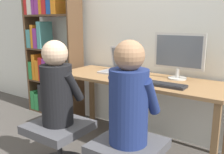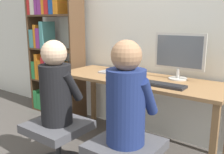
# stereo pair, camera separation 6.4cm
# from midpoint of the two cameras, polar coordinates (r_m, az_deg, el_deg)

# --- Properties ---
(wall_back) EXTENTS (10.00, 0.05, 2.60)m
(wall_back) POSITION_cam_midpoint_polar(r_m,az_deg,el_deg) (2.77, 9.38, 12.91)
(wall_back) COLOR silver
(wall_back) RESTS_ON ground_plane
(desk) EXTENTS (1.73, 0.62, 0.73)m
(desk) POSITION_cam_midpoint_polar(r_m,az_deg,el_deg) (2.52, 5.16, -1.94)
(desk) COLOR olive
(desk) RESTS_ON ground_plane
(desktop_monitor) EXTENTS (0.50, 0.18, 0.45)m
(desktop_monitor) POSITION_cam_midpoint_polar(r_m,az_deg,el_deg) (2.47, 14.25, 4.98)
(desktop_monitor) COLOR beige
(desktop_monitor) RESTS_ON desk
(laptop) EXTENTS (0.33, 0.31, 0.27)m
(laptop) POSITION_cam_midpoint_polar(r_m,az_deg,el_deg) (2.75, 0.84, 2.23)
(laptop) COLOR #B7B7BC
(laptop) RESTS_ON desk
(keyboard) EXTENTS (0.44, 0.14, 0.03)m
(keyboard) POSITION_cam_midpoint_polar(r_m,az_deg,el_deg) (2.22, 10.36, -1.61)
(keyboard) COLOR #232326
(keyboard) RESTS_ON desk
(computer_mouse_by_keyboard) EXTENTS (0.06, 0.09, 0.04)m
(computer_mouse_by_keyboard) POSITION_cam_midpoint_polar(r_m,az_deg,el_deg) (2.37, 3.88, -0.45)
(computer_mouse_by_keyboard) COLOR silver
(computer_mouse_by_keyboard) RESTS_ON desk
(office_chair_right) EXTENTS (0.50, 0.50, 0.43)m
(office_chair_right) POSITION_cam_midpoint_polar(r_m,az_deg,el_deg) (2.27, -12.78, -14.42)
(office_chair_right) COLOR #262628
(office_chair_right) RESTS_ON ground_plane
(person_at_monitor) EXTENTS (0.34, 0.32, 0.73)m
(person_at_monitor) POSITION_cam_midpoint_polar(r_m,az_deg,el_deg) (1.72, 2.85, -4.68)
(person_at_monitor) COLOR navy
(person_at_monitor) RESTS_ON office_chair_left
(person_at_laptop) EXTENTS (0.32, 0.30, 0.70)m
(person_at_laptop) POSITION_cam_midpoint_polar(r_m,az_deg,el_deg) (2.10, -13.35, -2.05)
(person_at_laptop) COLOR black
(person_at_laptop) RESTS_ON office_chair_right
(bookshelf) EXTENTS (0.85, 0.27, 1.81)m
(bookshelf) POSITION_cam_midpoint_polar(r_m,az_deg,el_deg) (3.53, -15.02, 5.65)
(bookshelf) COLOR #513823
(bookshelf) RESTS_ON ground_plane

